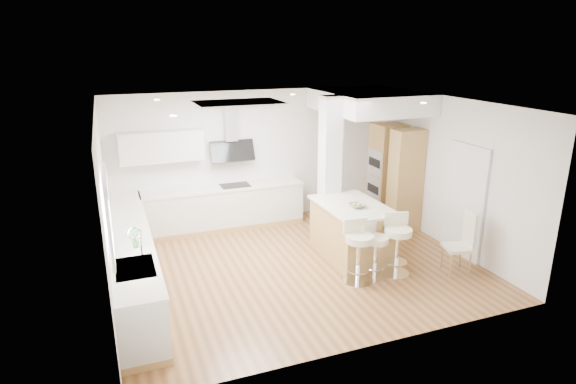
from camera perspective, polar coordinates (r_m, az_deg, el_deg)
name	(u,v)px	position (r m, az deg, el deg)	size (l,w,h in m)	color
ground	(297,265)	(8.50, 1.04, -8.70)	(6.00, 6.00, 0.00)	#956337
ceiling	(297,265)	(8.50, 1.04, -8.70)	(6.00, 5.00, 0.02)	white
wall_back	(254,157)	(10.27, -4.11, 4.18)	(6.00, 0.04, 2.80)	silver
wall_left	(105,210)	(7.46, -20.84, -2.05)	(0.04, 5.00, 2.80)	silver
wall_right	(446,172)	(9.48, 18.20, 2.23)	(0.04, 5.00, 2.80)	silver
skylight	(239,104)	(8.01, -5.82, 10.37)	(4.10, 2.10, 0.06)	silver
window_left	(107,210)	(6.51, -20.61, -2.05)	(0.06, 1.28, 1.07)	white
doorway_right	(464,202)	(9.13, 20.15, -1.15)	(0.05, 1.00, 2.10)	#403B32
counter_left	(132,260)	(8.01, -17.99, -7.67)	(0.63, 4.50, 1.35)	tan
counter_back	(215,197)	(9.98, -8.59, -0.56)	(3.62, 0.63, 2.50)	tan
pillar	(330,170)	(9.23, 4.96, 2.65)	(0.35, 0.35, 2.80)	silver
soffit	(369,101)	(9.89, 9.59, 10.54)	(1.78, 2.20, 0.40)	white
oven_column	(394,176)	(10.34, 12.41, 1.90)	(0.63, 1.21, 2.10)	tan
peninsula	(352,230)	(8.79, 7.54, -4.45)	(1.08, 1.61, 1.05)	tan
bar_stool_a	(358,249)	(7.78, 8.33, -6.66)	(0.51, 0.51, 1.05)	white
bar_stool_b	(375,248)	(8.00, 10.24, -6.60)	(0.56, 0.56, 0.93)	white
bar_stool_c	(397,241)	(8.17, 12.81, -5.73)	(0.58, 0.58, 1.05)	white
dining_chair	(463,240)	(8.58, 20.07, -5.34)	(0.51, 0.51, 1.08)	beige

